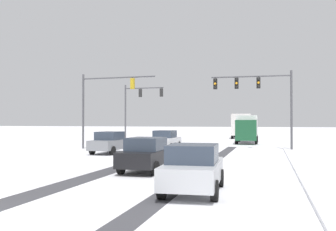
% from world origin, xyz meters
% --- Properties ---
extents(wheel_track_left_lane, '(1.13, 28.75, 0.01)m').
position_xyz_m(wheel_track_left_lane, '(-0.45, 13.07, 0.00)').
color(wheel_track_left_lane, '#424247').
rests_on(wheel_track_left_lane, ground).
extents(wheel_track_right_lane, '(0.81, 28.75, 0.01)m').
position_xyz_m(wheel_track_right_lane, '(3.71, 13.07, 0.00)').
color(wheel_track_right_lane, '#424247').
rests_on(wheel_track_right_lane, ground).
extents(traffic_signal_far_left, '(4.61, 0.47, 6.50)m').
position_xyz_m(traffic_signal_far_left, '(-7.20, 32.11, 4.58)').
color(traffic_signal_far_left, '#47474C').
rests_on(traffic_signal_far_left, ground).
extents(traffic_signal_near_left, '(6.77, 0.44, 6.50)m').
position_xyz_m(traffic_signal_near_left, '(-6.85, 22.07, 4.47)').
color(traffic_signal_near_left, '#47474C').
rests_on(traffic_signal_near_left, ground).
extents(traffic_signal_near_right, '(6.55, 0.48, 6.50)m').
position_xyz_m(traffic_signal_near_right, '(6.14, 24.07, 4.81)').
color(traffic_signal_near_right, '#47474C').
rests_on(traffic_signal_near_right, ground).
extents(car_white_lead, '(1.92, 4.14, 1.62)m').
position_xyz_m(car_white_lead, '(-1.40, 22.62, 0.82)').
color(car_white_lead, silver).
rests_on(car_white_lead, ground).
extents(car_grey_second, '(2.00, 4.19, 1.62)m').
position_xyz_m(car_grey_second, '(-4.39, 18.12, 0.82)').
color(car_grey_second, slate).
rests_on(car_grey_second, ground).
extents(car_black_third, '(1.85, 4.11, 1.62)m').
position_xyz_m(car_black_third, '(1.35, 9.42, 0.82)').
color(car_black_third, black).
rests_on(car_black_third, ground).
extents(car_silver_fourth, '(2.01, 4.19, 1.62)m').
position_xyz_m(car_silver_fourth, '(4.52, 4.81, 0.82)').
color(car_silver_fourth, '#B7BABF').
rests_on(car_silver_fourth, ground).
extents(bus_oncoming, '(2.96, 11.08, 3.38)m').
position_xyz_m(bus_oncoming, '(3.21, 47.88, 1.99)').
color(bus_oncoming, silver).
rests_on(bus_oncoming, ground).
extents(box_truck_delivery, '(2.41, 7.44, 3.02)m').
position_xyz_m(box_truck_delivery, '(4.66, 34.50, 1.63)').
color(box_truck_delivery, '#194C2D').
rests_on(box_truck_delivery, ground).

